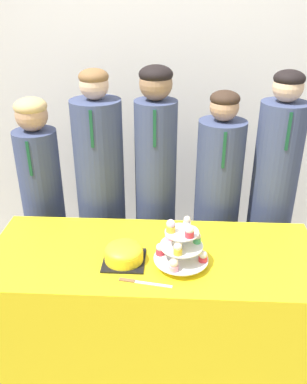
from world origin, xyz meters
TOP-DOWN VIEW (x-y plane):
  - wall_back at (0.00, 1.69)m, footprint 9.00×0.06m
  - table at (0.00, 0.34)m, footprint 1.73×0.68m
  - round_cake at (-0.14, 0.26)m, footprint 0.21×0.21m
  - cake_knife at (-0.07, 0.10)m, footprint 0.26×0.06m
  - cupcake_stand at (0.14, 0.25)m, footprint 0.27×0.27m
  - student_0 at (-0.77, 0.95)m, footprint 0.27×0.28m
  - student_1 at (-0.38, 0.95)m, footprint 0.31×0.32m
  - student_2 at (-0.02, 0.95)m, footprint 0.26×0.27m
  - student_3 at (0.38, 0.95)m, footprint 0.29×0.30m
  - student_4 at (0.73, 0.95)m, footprint 0.28×0.29m

SIDE VIEW (x-z plane):
  - table at x=0.00m, z-range 0.00..0.78m
  - student_0 at x=-0.77m, z-range -0.02..1.42m
  - student_3 at x=0.38m, z-range -0.04..1.45m
  - student_1 at x=-0.38m, z-range -0.05..1.56m
  - student_4 at x=0.73m, z-range -0.04..1.57m
  - cake_knife at x=-0.07m, z-range 0.77..0.78m
  - student_2 at x=-0.02m, z-range -0.01..1.61m
  - round_cake at x=-0.14m, z-range 0.77..0.88m
  - cupcake_stand at x=0.14m, z-range 0.76..1.02m
  - wall_back at x=0.00m, z-range 0.00..2.70m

